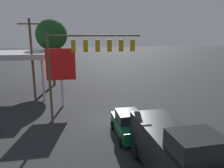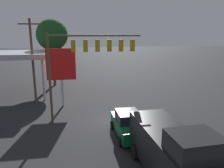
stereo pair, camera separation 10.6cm
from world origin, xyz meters
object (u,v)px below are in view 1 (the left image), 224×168
object	(u,v)px
price_sign	(61,66)
delivery_truck	(172,152)
street_tree	(51,35)
traffic_signal_assembly	(89,53)
sedan_waiting	(128,124)
utility_pole	(32,59)

from	to	relation	value
price_sign	delivery_truck	bearing A→B (deg)	114.86
delivery_truck	street_tree	world-z (taller)	street_tree
price_sign	delivery_truck	size ratio (longest dim) A/B	0.89
traffic_signal_assembly	sedan_waiting	distance (m)	6.66
sedan_waiting	delivery_truck	size ratio (longest dim) A/B	0.64
street_tree	sedan_waiting	bearing A→B (deg)	111.03
traffic_signal_assembly	delivery_truck	distance (m)	10.48
delivery_truck	street_tree	size ratio (longest dim) A/B	0.72
traffic_signal_assembly	price_sign	xyz separation A→B (m)	(2.65, -4.40, -1.71)
price_sign	sedan_waiting	xyz separation A→B (m)	(-5.20, 7.89, -3.35)
utility_pole	sedan_waiting	world-z (taller)	utility_pole
traffic_signal_assembly	utility_pole	xyz separation A→B (m)	(5.81, -6.69, -1.17)
traffic_signal_assembly	price_sign	distance (m)	5.41
street_tree	utility_pole	bearing A→B (deg)	79.10
utility_pole	delivery_truck	world-z (taller)	utility_pole
delivery_truck	street_tree	bearing A→B (deg)	-164.03
utility_pole	sedan_waiting	size ratio (longest dim) A/B	2.06
price_sign	sedan_waiting	bearing A→B (deg)	123.38
sedan_waiting	street_tree	world-z (taller)	street_tree
street_tree	traffic_signal_assembly	bearing A→B (deg)	106.73
price_sign	sedan_waiting	distance (m)	10.02
utility_pole	price_sign	bearing A→B (deg)	144.05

